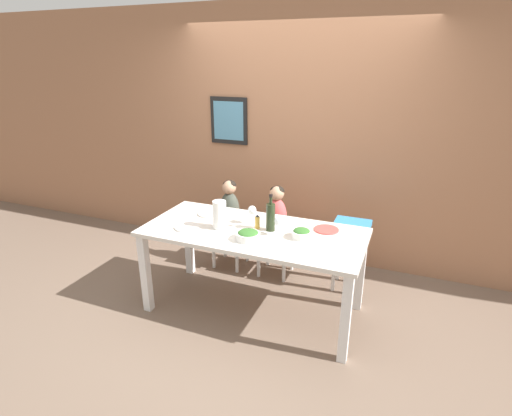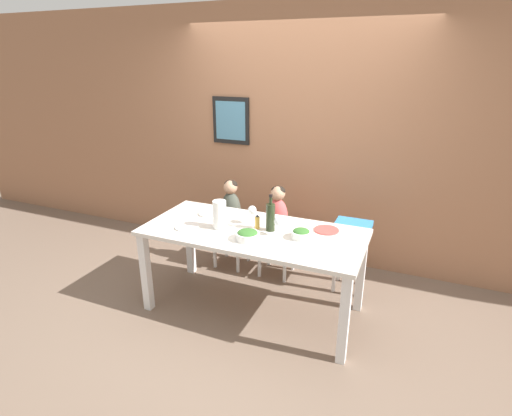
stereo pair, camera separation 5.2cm
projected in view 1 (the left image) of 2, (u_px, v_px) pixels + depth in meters
ground_plane at (253, 308)px, 3.65m from camera, size 14.00×14.00×0.00m
wall_back at (297, 138)px, 4.24m from camera, size 10.00×0.09×2.70m
dining_table at (253, 241)px, 3.41m from camera, size 1.87×0.85×0.78m
chair_far_left at (230, 234)px, 4.31m from camera, size 0.40×0.37×0.44m
chair_far_center at (276, 241)px, 4.13m from camera, size 0.40×0.37×0.44m
chair_right_highchair at (351, 238)px, 3.81m from camera, size 0.34×0.31×0.69m
person_child_left at (230, 204)px, 4.20m from camera, size 0.21×0.19×0.52m
person_child_center at (277, 211)px, 4.01m from camera, size 0.21×0.19×0.52m
wine_bottle at (271, 216)px, 3.33m from camera, size 0.07×0.07×0.32m
paper_towel_roll at (220, 215)px, 3.38m from camera, size 0.11×0.11×0.25m
wine_glass_near at (279, 222)px, 3.23m from camera, size 0.08×0.08×0.17m
wine_glass_far at (252, 211)px, 3.47m from camera, size 0.08×0.08×0.17m
salad_bowl_large at (248, 235)px, 3.19m from camera, size 0.19×0.19×0.08m
salad_bowl_small at (302, 233)px, 3.22m from camera, size 0.16×0.16×0.08m
dinner_plate_front_left at (187, 227)px, 3.42m from camera, size 0.21×0.21×0.01m
dinner_plate_back_left at (209, 214)px, 3.72m from camera, size 0.21×0.21×0.01m
dinner_plate_back_right at (326, 230)px, 3.38m from camera, size 0.21×0.21×0.01m
condiment_bottle_hot_sauce at (257, 222)px, 3.39m from camera, size 0.04×0.04×0.13m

